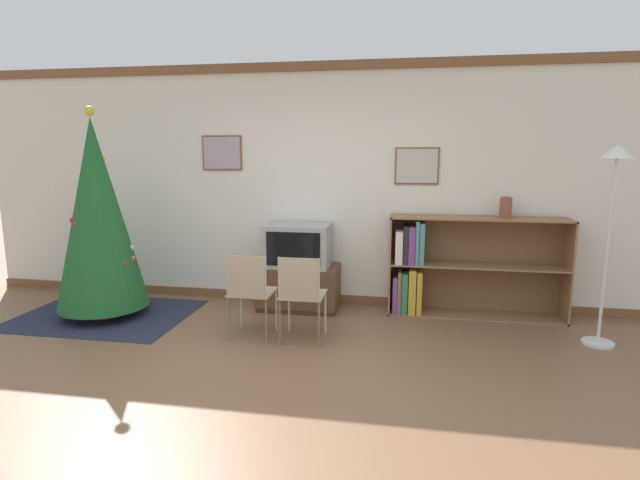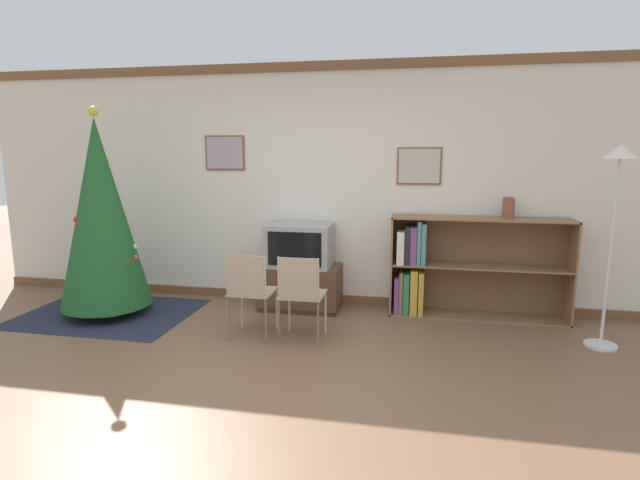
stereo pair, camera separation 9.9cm
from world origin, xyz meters
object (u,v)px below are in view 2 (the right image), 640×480
at_px(bookshelf, 448,268).
at_px(standing_lamp, 616,194).
at_px(tv_console, 300,287).
at_px(television, 300,245).
at_px(christmas_tree, 101,214).
at_px(vase, 508,207).
at_px(folding_chair_left, 250,290).
at_px(folding_chair_right, 301,293).

height_order(bookshelf, standing_lamp, standing_lamp).
height_order(tv_console, television, television).
xyz_separation_m(bookshelf, standing_lamp, (1.33, -0.65, 0.86)).
xyz_separation_m(christmas_tree, tv_console, (2.00, 0.60, -0.84)).
bearing_deg(christmas_tree, vase, 9.67).
bearing_deg(bookshelf, folding_chair_left, -149.87).
xyz_separation_m(christmas_tree, bookshelf, (3.60, 0.68, -0.57)).
bearing_deg(standing_lamp, vase, 138.24).
distance_m(christmas_tree, television, 2.12).
height_order(tv_console, folding_chair_right, folding_chair_right).
bearing_deg(bookshelf, television, -176.78).
bearing_deg(standing_lamp, tv_console, 169.16).
bearing_deg(folding_chair_right, tv_console, 103.96).
bearing_deg(tv_console, television, -90.00).
relative_size(tv_console, vase, 4.13).
xyz_separation_m(bookshelf, vase, (0.58, 0.03, 0.65)).
relative_size(folding_chair_left, vase, 3.79).
distance_m(folding_chair_left, bookshelf, 2.13).
relative_size(bookshelf, standing_lamp, 1.01).
bearing_deg(bookshelf, standing_lamp, -25.94).
height_order(christmas_tree, folding_chair_right, christmas_tree).
xyz_separation_m(folding_chair_right, vase, (1.93, 1.09, 0.70)).
distance_m(folding_chair_left, vase, 2.75).
relative_size(folding_chair_right, bookshelf, 0.45).
height_order(folding_chair_right, vase, vase).
relative_size(christmas_tree, television, 3.09).
height_order(tv_console, bookshelf, bookshelf).
bearing_deg(standing_lamp, christmas_tree, -179.58).
bearing_deg(folding_chair_left, tv_console, 76.04).
bearing_deg(tv_console, folding_chair_left, -103.96).
bearing_deg(folding_chair_right, vase, 29.55).
distance_m(folding_chair_left, standing_lamp, 3.33).
xyz_separation_m(television, vase, (2.17, 0.12, 0.45)).
xyz_separation_m(television, folding_chair_left, (-0.24, -0.98, -0.25)).
height_order(christmas_tree, standing_lamp, christmas_tree).
relative_size(television, vase, 3.27).
xyz_separation_m(tv_console, standing_lamp, (2.93, -0.56, 1.14)).
xyz_separation_m(christmas_tree, television, (2.00, 0.60, -0.37)).
distance_m(bookshelf, standing_lamp, 1.72).
bearing_deg(standing_lamp, folding_chair_right, -171.11).
bearing_deg(christmas_tree, bookshelf, 10.78).
distance_m(television, vase, 2.22).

